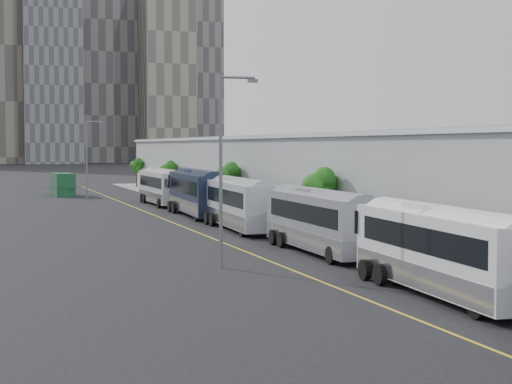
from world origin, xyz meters
name	(u,v)px	position (x,y,z in m)	size (l,w,h in m)	color
sidewalk	(369,236)	(9.00, 55.00, 0.06)	(10.00, 170.00, 0.12)	gray
lane_line	(221,242)	(-1.50, 55.00, 0.01)	(0.12, 160.00, 0.02)	gold
depot	(421,185)	(12.99, 55.00, 3.51)	(12.45, 160.40, 7.20)	gray
skyline	(17,22)	(-2.90, 324.16, 50.85)	(145.00, 64.00, 120.00)	slate
bus_2	(443,259)	(1.85, 32.89, 1.57)	(3.23, 12.82, 3.71)	white
bus_3	(321,226)	(2.42, 47.60, 1.56)	(2.83, 12.68, 3.69)	slate
bus_4	(241,208)	(2.01, 62.16, 1.61)	(3.30, 13.17, 3.82)	#AAAEB5
bus_5	(198,197)	(2.04, 75.23, 1.73)	(3.46, 14.13, 4.10)	#151C30
bus_6	(162,190)	(1.94, 90.47, 1.60)	(2.90, 12.98, 3.79)	silver
tree_2	(319,186)	(5.69, 56.00, 3.45)	(2.22, 2.22, 4.58)	black
tree_3	(227,176)	(5.79, 78.94, 3.44)	(2.02, 2.02, 4.47)	black
tree_4	(168,171)	(5.92, 106.08, 3.17)	(1.75, 1.75, 4.08)	black
tree_5	(137,166)	(5.99, 129.05, 3.19)	(1.63, 1.63, 4.05)	black
street_lamp_near	(224,158)	(-4.51, 43.56, 5.59)	(2.04, 0.22, 9.77)	#59595E
street_lamp_far	(88,155)	(-4.62, 99.77, 5.23)	(2.04, 0.22, 9.07)	#59595E
shipping_container	(63,184)	(-6.55, 110.52, 1.42)	(2.25, 6.65, 2.84)	#123B22
suv	(60,182)	(-4.98, 132.53, 0.83)	(2.74, 5.94, 1.65)	black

